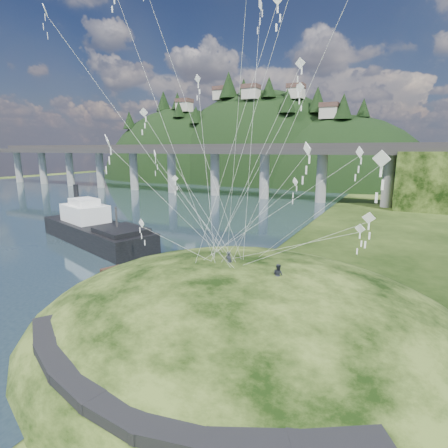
% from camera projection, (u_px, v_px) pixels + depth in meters
% --- Properties ---
extents(ground, '(320.00, 320.00, 0.00)m').
position_uv_depth(ground, '(148.00, 315.00, 28.99)').
color(ground, black).
rests_on(ground, ground).
extents(grass_hill, '(36.00, 32.00, 13.00)m').
position_uv_depth(grass_hill, '(246.00, 344.00, 27.46)').
color(grass_hill, black).
rests_on(grass_hill, ground).
extents(footpath, '(22.29, 5.84, 0.83)m').
position_uv_depth(footpath, '(138.00, 392.00, 16.74)').
color(footpath, black).
rests_on(footpath, ground).
extents(bridge, '(160.00, 11.00, 15.00)m').
position_uv_depth(bridge, '(232.00, 163.00, 99.70)').
color(bridge, '#2D2B2B').
rests_on(bridge, ground).
extents(far_ridge, '(153.00, 70.00, 94.50)m').
position_uv_depth(far_ridge, '(248.00, 197.00, 156.25)').
color(far_ridge, black).
rests_on(far_ridge, ground).
extents(work_barge, '(24.14, 13.00, 8.16)m').
position_uv_depth(work_barge, '(95.00, 229.00, 51.42)').
color(work_barge, black).
rests_on(work_barge, ground).
extents(wooden_dock, '(14.16, 6.83, 1.02)m').
position_uv_depth(wooden_dock, '(142.00, 286.00, 34.01)').
color(wooden_dock, '#311C14').
rests_on(wooden_dock, ground).
extents(kite_flyers, '(5.08, 1.58, 1.69)m').
position_uv_depth(kite_flyers, '(260.00, 259.00, 25.09)').
color(kite_flyers, '#252832').
rests_on(kite_flyers, ground).
extents(kite_swarm, '(19.84, 17.36, 19.82)m').
position_uv_depth(kite_swarm, '(246.00, 104.00, 23.98)').
color(kite_swarm, white).
rests_on(kite_swarm, ground).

